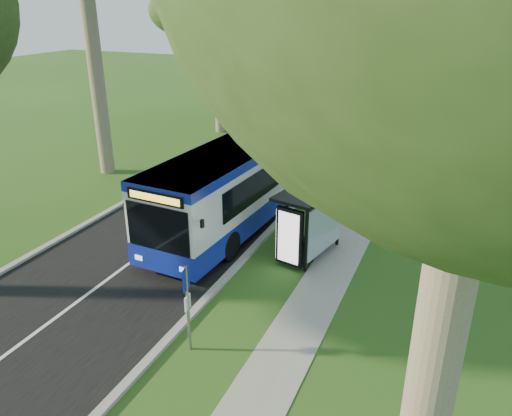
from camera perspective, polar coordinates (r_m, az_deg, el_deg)
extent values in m
plane|color=#28531A|center=(15.79, -4.65, -9.37)|extent=(120.00, 120.00, 0.00)
cube|color=black|center=(25.31, -1.21, 3.51)|extent=(7.00, 100.00, 0.02)
cube|color=#9E9B93|center=(24.14, 6.39, 2.51)|extent=(0.25, 100.00, 0.12)
cube|color=#9E9B93|center=(26.86, -8.05, 4.55)|extent=(0.25, 100.00, 0.12)
cube|color=white|center=(25.31, -1.21, 3.54)|extent=(0.12, 100.00, 0.00)
cube|color=gray|center=(23.54, 13.36, 1.34)|extent=(1.50, 100.00, 0.02)
cube|color=white|center=(20.29, -0.68, 3.89)|extent=(3.30, 12.31, 2.89)
cube|color=#102096|center=(20.65, -0.67, 1.16)|extent=(3.33, 12.34, 0.81)
cube|color=#102096|center=(19.91, -0.70, 7.38)|extent=(3.33, 12.34, 0.32)
cube|color=black|center=(15.27, -10.01, -2.59)|extent=(2.28, 0.19, 1.47)
cube|color=yellow|center=(14.84, -10.34, 0.90)|extent=(1.82, 0.13, 0.22)
cube|color=black|center=(15.98, -9.52, -7.10)|extent=(2.44, 0.27, 0.30)
cylinder|color=black|center=(18.22, -8.78, -3.03)|extent=(0.35, 1.07, 1.06)
cylinder|color=black|center=(17.21, -2.23, -4.38)|extent=(0.35, 1.07, 1.06)
cylinder|color=black|center=(24.22, 0.25, 3.90)|extent=(0.35, 1.07, 1.06)
cylinder|color=black|center=(23.47, 5.42, 3.16)|extent=(0.35, 1.07, 1.06)
cylinder|color=gray|center=(12.83, -7.78, -11.41)|extent=(0.08, 0.08, 2.44)
cube|color=navy|center=(12.36, -8.00, -8.04)|extent=(0.09, 0.34, 0.61)
cylinder|color=yellow|center=(12.31, -8.18, -7.41)|extent=(0.04, 0.21, 0.21)
cube|color=white|center=(12.73, -7.83, -10.68)|extent=(0.09, 0.30, 0.39)
cube|color=black|center=(16.31, 6.72, -3.72)|extent=(0.11, 0.11, 2.29)
cube|color=black|center=(18.37, 8.86, -0.68)|extent=(0.11, 0.11, 2.29)
cube|color=black|center=(17.00, 6.23, 1.87)|extent=(2.06, 3.05, 0.11)
cube|color=silver|center=(17.27, 8.11, -1.88)|extent=(0.52, 2.30, 1.83)
cube|color=black|center=(16.36, 4.70, -3.54)|extent=(0.97, 0.34, 2.02)
cube|color=white|center=(16.29, 4.60, -3.66)|extent=(0.77, 0.18, 1.79)
cube|color=black|center=(17.95, 7.07, -3.74)|extent=(0.68, 1.69, 0.06)
cylinder|color=black|center=(17.23, 5.02, -4.88)|extent=(0.45, 0.45, 0.81)
cylinder|color=black|center=(17.04, 5.07, -3.63)|extent=(0.48, 0.48, 0.04)
imported|color=silver|center=(36.14, -0.76, 10.64)|extent=(2.49, 4.59, 1.48)
imported|color=#B2B6BB|center=(47.97, 4.29, 13.67)|extent=(1.71, 4.73, 1.55)
cylinder|color=#7A6B56|center=(26.06, -18.16, 17.34)|extent=(0.72, 0.72, 12.74)
cylinder|color=#7A6B56|center=(33.69, -4.32, 16.56)|extent=(0.63, 0.63, 9.46)
cylinder|color=#7A6B56|center=(43.40, -0.46, 21.10)|extent=(0.76, 0.76, 14.11)
cylinder|color=#7A6B56|center=(52.00, 6.93, 19.41)|extent=(0.67, 0.67, 10.78)
cylinder|color=#7A6B56|center=(6.50, 21.32, -6.96)|extent=(0.67, 0.67, 10.69)
cylinder|color=#7A6B56|center=(29.88, 24.79, 15.20)|extent=(0.67, 0.67, 10.89)
cylinder|color=#7A6B56|center=(41.85, 26.57, 16.79)|extent=(0.68, 0.68, 11.22)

